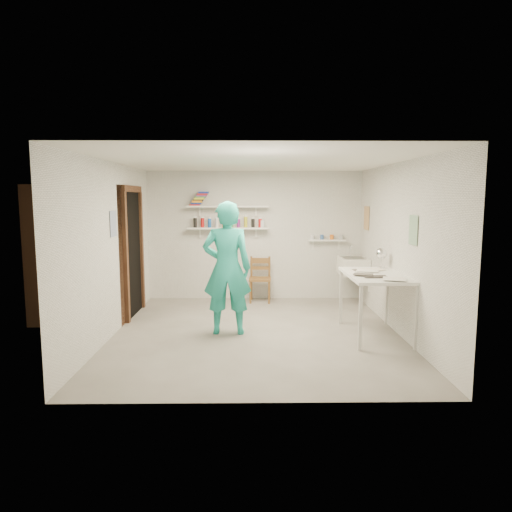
{
  "coord_description": "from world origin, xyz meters",
  "views": [
    {
      "loc": [
        -0.09,
        -6.31,
        1.91
      ],
      "look_at": [
        0.0,
        0.4,
        1.05
      ],
      "focal_mm": 32.0,
      "sensor_mm": 36.0,
      "label": 1
    }
  ],
  "objects_px": {
    "man": "(227,268)",
    "desk_lamp": "(381,253)",
    "wooden_chair": "(260,279)",
    "wall_clock": "(228,244)",
    "work_table": "(375,305)",
    "belfast_sink": "(353,266)"
  },
  "relations": [
    {
      "from": "wall_clock",
      "to": "desk_lamp",
      "type": "bearing_deg",
      "value": 3.72
    },
    {
      "from": "man",
      "to": "desk_lamp",
      "type": "distance_m",
      "value": 2.3
    },
    {
      "from": "man",
      "to": "desk_lamp",
      "type": "relative_size",
      "value": 11.4
    },
    {
      "from": "wooden_chair",
      "to": "desk_lamp",
      "type": "xyz_separation_m",
      "value": [
        1.76,
        -1.6,
        0.67
      ]
    },
    {
      "from": "belfast_sink",
      "to": "work_table",
      "type": "bearing_deg",
      "value": -93.36
    },
    {
      "from": "work_table",
      "to": "desk_lamp",
      "type": "relative_size",
      "value": 8.0
    },
    {
      "from": "man",
      "to": "work_table",
      "type": "distance_m",
      "value": 2.12
    },
    {
      "from": "desk_lamp",
      "to": "wall_clock",
      "type": "bearing_deg",
      "value": -176.37
    },
    {
      "from": "man",
      "to": "work_table",
      "type": "xyz_separation_m",
      "value": [
        2.05,
        -0.16,
        -0.5
      ]
    },
    {
      "from": "man",
      "to": "wooden_chair",
      "type": "height_order",
      "value": "man"
    },
    {
      "from": "belfast_sink",
      "to": "desk_lamp",
      "type": "xyz_separation_m",
      "value": [
        0.11,
        -1.35,
        0.39
      ]
    },
    {
      "from": "wooden_chair",
      "to": "work_table",
      "type": "height_order",
      "value": "work_table"
    },
    {
      "from": "man",
      "to": "wall_clock",
      "type": "relative_size",
      "value": 5.56
    },
    {
      "from": "belfast_sink",
      "to": "wall_clock",
      "type": "relative_size",
      "value": 1.79
    },
    {
      "from": "desk_lamp",
      "to": "man",
      "type": "bearing_deg",
      "value": -170.88
    },
    {
      "from": "wooden_chair",
      "to": "work_table",
      "type": "xyz_separation_m",
      "value": [
        1.54,
        -2.12,
        0.01
      ]
    },
    {
      "from": "man",
      "to": "wall_clock",
      "type": "xyz_separation_m",
      "value": [
        -0.0,
        0.22,
        0.31
      ]
    },
    {
      "from": "belfast_sink",
      "to": "desk_lamp",
      "type": "bearing_deg",
      "value": -85.51
    },
    {
      "from": "belfast_sink",
      "to": "wall_clock",
      "type": "height_order",
      "value": "wall_clock"
    },
    {
      "from": "wall_clock",
      "to": "desk_lamp",
      "type": "height_order",
      "value": "wall_clock"
    },
    {
      "from": "work_table",
      "to": "desk_lamp",
      "type": "xyz_separation_m",
      "value": [
        0.22,
        0.52,
        0.66
      ]
    },
    {
      "from": "belfast_sink",
      "to": "wooden_chair",
      "type": "bearing_deg",
      "value": 171.41
    }
  ]
}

